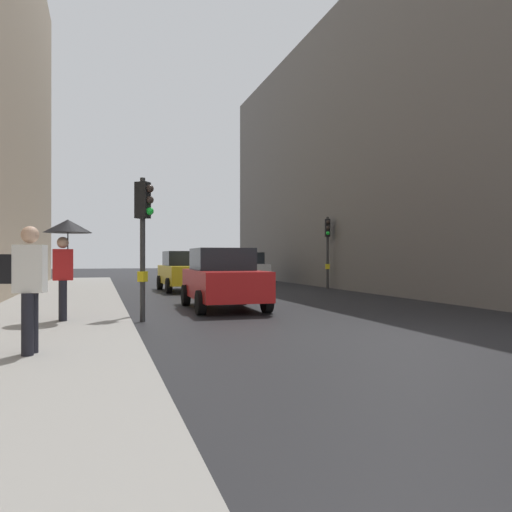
{
  "coord_description": "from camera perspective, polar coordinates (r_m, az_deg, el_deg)",
  "views": [
    {
      "loc": [
        -5.66,
        -8.4,
        1.5
      ],
      "look_at": [
        -0.41,
        8.39,
        1.54
      ],
      "focal_mm": 35.21,
      "sensor_mm": 36.0,
      "label": 1
    }
  ],
  "objects": [
    {
      "name": "pedestrian_with_black_backpack",
      "position": [
        7.62,
        -24.62,
        -2.66
      ],
      "size": [
        0.64,
        0.39,
        1.77
      ],
      "color": "black",
      "rests_on": "sidewalk_kerb"
    },
    {
      "name": "ground_plane",
      "position": [
        10.24,
        16.6,
        -8.55
      ],
      "size": [
        120.0,
        120.0,
        0.0
      ],
      "primitive_type": "plane",
      "color": "black"
    },
    {
      "name": "car_red_sedan",
      "position": [
        14.63,
        -3.78,
        -2.56
      ],
      "size": [
        2.09,
        4.24,
        1.76
      ],
      "color": "red",
      "rests_on": "ground"
    },
    {
      "name": "building_facade_right",
      "position": [
        28.72,
        18.78,
        10.4
      ],
      "size": [
        12.0,
        31.07,
        13.48
      ],
      "primitive_type": "cube",
      "color": "slate",
      "rests_on": "ground"
    },
    {
      "name": "traffic_light_mid_street",
      "position": [
        24.06,
        8.13,
        1.91
      ],
      "size": [
        0.33,
        0.45,
        3.41
      ],
      "color": "#2D2D2D",
      "rests_on": "ground"
    },
    {
      "name": "car_yellow_taxi",
      "position": [
        22.47,
        -8.16,
        -1.71
      ],
      "size": [
        2.09,
        4.24,
        1.76
      ],
      "color": "yellow",
      "rests_on": "ground"
    },
    {
      "name": "traffic_light_near_right",
      "position": [
        11.93,
        -12.66,
        3.75
      ],
      "size": [
        0.43,
        0.39,
        3.34
      ],
      "color": "#2D2D2D",
      "rests_on": "ground"
    },
    {
      "name": "car_white_compact",
      "position": [
        28.47,
        -1.27,
        -1.38
      ],
      "size": [
        2.06,
        4.22,
        1.76
      ],
      "color": "silver",
      "rests_on": "ground"
    },
    {
      "name": "sidewalk_kerb",
      "position": [
        14.51,
        -21.57,
        -5.73
      ],
      "size": [
        3.43,
        40.0,
        0.16
      ],
      "primitive_type": "cube",
      "color": "gray",
      "rests_on": "ground"
    },
    {
      "name": "pedestrian_with_umbrella",
      "position": [
        11.37,
        -20.75,
        1.59
      ],
      "size": [
        1.0,
        1.0,
        2.14
      ],
      "color": "black",
      "rests_on": "sidewalk_kerb"
    }
  ]
}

